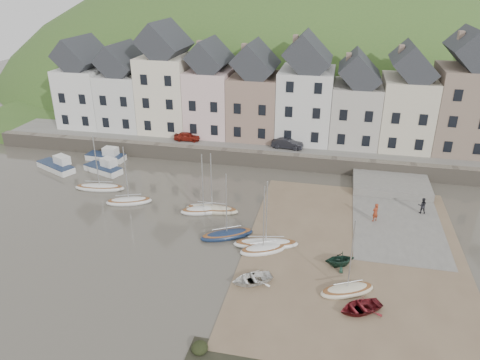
% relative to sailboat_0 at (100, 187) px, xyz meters
% --- Properties ---
extents(ground, '(160.00, 160.00, 0.00)m').
position_rel_sailboat_0_xyz_m(ground, '(15.66, -6.73, -0.26)').
color(ground, '#4E473D').
rests_on(ground, ground).
extents(quay_land, '(90.00, 30.00, 1.50)m').
position_rel_sailboat_0_xyz_m(quay_land, '(15.66, 25.27, 0.49)').
color(quay_land, '#3B5F26').
rests_on(quay_land, ground).
extents(quay_street, '(70.00, 7.00, 0.10)m').
position_rel_sailboat_0_xyz_m(quay_street, '(15.66, 13.77, 1.29)').
color(quay_street, slate).
rests_on(quay_street, quay_land).
extents(seawall, '(70.00, 1.20, 1.80)m').
position_rel_sailboat_0_xyz_m(seawall, '(15.66, 10.27, 0.64)').
color(seawall, slate).
rests_on(seawall, ground).
extents(beach, '(18.00, 26.00, 0.06)m').
position_rel_sailboat_0_xyz_m(beach, '(26.66, -6.73, -0.23)').
color(beach, brown).
rests_on(beach, ground).
extents(slipway, '(8.00, 18.00, 0.12)m').
position_rel_sailboat_0_xyz_m(slipway, '(30.66, 1.27, -0.20)').
color(slipway, slate).
rests_on(slipway, ground).
extents(hillside, '(134.40, 84.00, 84.00)m').
position_rel_sailboat_0_xyz_m(hillside, '(10.66, 53.26, -18.25)').
color(hillside, '#3B5F26').
rests_on(hillside, ground).
extents(townhouse_terrace, '(61.05, 8.00, 13.93)m').
position_rel_sailboat_0_xyz_m(townhouse_terrace, '(17.42, 17.27, 7.07)').
color(townhouse_terrace, silver).
rests_on(townhouse_terrace, quay_land).
extents(sailboat_0, '(5.62, 2.26, 6.32)m').
position_rel_sailboat_0_xyz_m(sailboat_0, '(0.00, 0.00, 0.00)').
color(sailboat_0, silver).
rests_on(sailboat_0, ground).
extents(sailboat_1, '(4.85, 3.00, 6.32)m').
position_rel_sailboat_0_xyz_m(sailboat_1, '(4.47, -2.31, 0.00)').
color(sailboat_1, silver).
rests_on(sailboat_1, ground).
extents(sailboat_2, '(5.30, 1.62, 6.32)m').
position_rel_sailboat_0_xyz_m(sailboat_2, '(13.17, -2.15, 0.00)').
color(sailboat_2, beige).
rests_on(sailboat_2, ground).
extents(sailboat_3, '(4.73, 3.05, 6.32)m').
position_rel_sailboat_0_xyz_m(sailboat_3, '(12.42, -2.51, 0.00)').
color(sailboat_3, silver).
rests_on(sailboat_3, ground).
extents(sailboat_4, '(5.80, 2.66, 6.32)m').
position_rel_sailboat_0_xyz_m(sailboat_4, '(19.35, -7.16, -0.00)').
color(sailboat_4, silver).
rests_on(sailboat_4, ground).
extents(sailboat_5, '(4.94, 3.67, 6.32)m').
position_rel_sailboat_0_xyz_m(sailboat_5, '(15.75, -6.47, 0.00)').
color(sailboat_5, '#152442').
rests_on(sailboat_5, ground).
extents(sailboat_6, '(4.27, 3.15, 6.32)m').
position_rel_sailboat_0_xyz_m(sailboat_6, '(19.28, -8.09, 0.01)').
color(sailboat_6, silver).
rests_on(sailboat_6, ground).
extents(sailboat_7, '(4.41, 3.22, 6.32)m').
position_rel_sailboat_0_xyz_m(sailboat_7, '(26.20, -12.08, 0.01)').
color(sailboat_7, beige).
rests_on(sailboat_7, ground).
extents(motorboat_0, '(5.08, 3.25, 1.70)m').
position_rel_sailboat_0_xyz_m(motorboat_0, '(-1.76, 4.46, 0.32)').
color(motorboat_0, silver).
rests_on(motorboat_0, ground).
extents(motorboat_1, '(5.66, 3.86, 1.70)m').
position_rel_sailboat_0_xyz_m(motorboat_1, '(-7.55, 3.89, 0.32)').
color(motorboat_1, silver).
rests_on(motorboat_1, ground).
extents(motorboat_2, '(5.00, 2.08, 1.70)m').
position_rel_sailboat_0_xyz_m(motorboat_2, '(-3.26, 7.98, 0.32)').
color(motorboat_2, silver).
rests_on(motorboat_2, ground).
extents(rowboat_white, '(3.83, 3.52, 0.65)m').
position_rel_sailboat_0_xyz_m(rowboat_white, '(19.16, -12.42, 0.12)').
color(rowboat_white, white).
rests_on(rowboat_white, beach).
extents(rowboat_green, '(3.06, 2.89, 1.28)m').
position_rel_sailboat_0_xyz_m(rowboat_green, '(25.55, -8.83, 0.44)').
color(rowboat_green, '#142F23').
rests_on(rowboat_green, beach).
extents(rowboat_red, '(3.84, 3.55, 0.65)m').
position_rel_sailboat_0_xyz_m(rowboat_red, '(27.07, -13.96, 0.13)').
color(rowboat_red, maroon).
rests_on(rowboat_red, beach).
extents(person_red, '(0.78, 0.76, 1.81)m').
position_rel_sailboat_0_xyz_m(person_red, '(28.60, -0.86, 0.77)').
color(person_red, maroon).
rests_on(person_red, slipway).
extents(person_dark, '(0.79, 0.62, 1.60)m').
position_rel_sailboat_0_xyz_m(person_dark, '(33.11, 1.75, 0.66)').
color(person_dark, black).
rests_on(person_dark, slipway).
extents(car_left, '(3.40, 1.56, 1.13)m').
position_rel_sailboat_0_xyz_m(car_left, '(5.68, 12.77, 1.90)').
color(car_left, maroon).
rests_on(car_left, quay_street).
extents(car_right, '(3.93, 1.69, 1.26)m').
position_rel_sailboat_0_xyz_m(car_right, '(18.62, 12.77, 1.97)').
color(car_right, black).
rests_on(car_right, quay_street).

